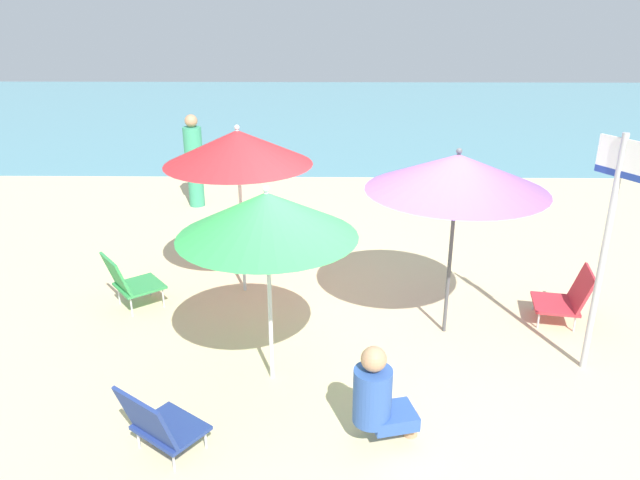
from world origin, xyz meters
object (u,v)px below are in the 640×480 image
Objects in this scene: umbrella_green at (267,215)px; person_b at (194,161)px; beach_chair_b at (129,281)px; umbrella_red at (238,147)px; beach_chair_a at (567,297)px; umbrella_purple at (457,173)px; warning_sign at (609,225)px; beach_chair_c at (158,423)px; person_a at (378,397)px.

person_b is (-1.79, 5.22, -0.83)m from umbrella_green.
beach_chair_b is 0.47× the size of person_b.
umbrella_red is 4.04m from beach_chair_a.
person_b is at bearing 108.90° from umbrella_green.
warning_sign reaches higher than umbrella_purple.
beach_chair_c is (-0.78, -1.08, -1.33)m from umbrella_green.
beach_chair_b is at bearing 138.67° from warning_sign.
beach_chair_b reaches higher than beach_chair_c.
beach_chair_a is at bearing 27.62° from person_a.
beach_chair_b is at bearing -29.54° from person_b.
person_b is at bearing 45.30° from beach_chair_c.
umbrella_red reaches higher than person_a.
warning_sign reaches higher than beach_chair_a.
warning_sign is at bearing 14.11° from person_b.
beach_chair_b is at bearing 172.56° from umbrella_purple.
beach_chair_c is at bearing -142.35° from umbrella_purple.
beach_chair_b is (-4.94, 0.24, 0.05)m from beach_chair_a.
umbrella_purple reaches higher than person_a.
person_b reaches higher than beach_chair_b.
beach_chair_a is at bearing 19.52° from umbrella_green.
beach_chair_c is 0.31× the size of warning_sign.
person_a is at bearing 52.60° from beach_chair_a.
person_b reaches higher than beach_chair_a.
umbrella_green reaches higher than beach_chair_a.
warning_sign is (2.11, 1.10, 1.06)m from person_a.
umbrella_red is at bearing 127.13° from warning_sign.
person_a is 0.38× the size of warning_sign.
beach_chair_a is (3.68, -0.75, -1.49)m from umbrella_red.
warning_sign is at bearing -52.00° from beach_chair_b.
umbrella_green reaches higher than person_a.
beach_chair_a is 0.28× the size of warning_sign.
beach_chair_b is at bearing 58.13° from beach_chair_c.
umbrella_purple reaches higher than umbrella_green.
beach_chair_a is at bearing 20.57° from person_b.
umbrella_green is 2.57m from beach_chair_b.
umbrella_purple is 1.06× the size of umbrella_green.
beach_chair_b is at bearing 142.25° from umbrella_green.
beach_chair_b is 3.51m from person_a.
umbrella_green is at bearing -76.38° from beach_chair_b.
umbrella_green is 1.19× the size of person_b.
umbrella_red is 1.29× the size of person_b.
umbrella_purple is 2.78× the size of beach_chair_c.
umbrella_green is 2.92× the size of beach_chair_a.
umbrella_purple is 1.26× the size of person_b.
person_b is 0.69× the size of warning_sign.
warning_sign is at bearing -28.56° from umbrella_purple.
beach_chair_c is (-3.95, -2.21, 0.00)m from beach_chair_a.
person_a is at bearing -62.36° from umbrella_red.
beach_chair_c is 6.40m from person_b.
beach_chair_b is at bearing -158.11° from umbrella_red.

